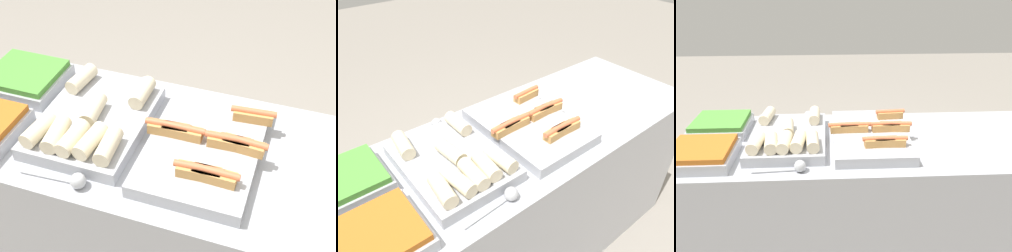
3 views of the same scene
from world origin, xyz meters
TOP-DOWN VIEW (x-y plane):
  - ground_plane at (0.00, 0.00)m, footprint 12.00×12.00m
  - counter at (0.00, 0.00)m, footprint 1.88×0.69m
  - tray_hotdogs at (0.02, -0.00)m, footprint 0.41×0.55m
  - tray_wraps at (-0.39, -0.02)m, footprint 0.36×0.49m
  - tray_side_front at (-0.76, -0.17)m, footprint 0.29×0.27m
  - tray_side_back at (-0.76, 0.14)m, footprint 0.29×0.27m
  - serving_spoon_near at (-0.33, -0.28)m, footprint 0.23×0.05m
  - serving_spoon_far at (-0.32, 0.28)m, footprint 0.25×0.05m

SIDE VIEW (x-z plane):
  - ground_plane at x=0.00m, z-range 0.00..0.00m
  - counter at x=0.00m, z-range 0.00..0.87m
  - serving_spoon_far at x=-0.32m, z-range 0.87..0.92m
  - serving_spoon_near at x=-0.33m, z-range 0.87..0.92m
  - tray_hotdogs at x=0.02m, z-range 0.86..0.96m
  - tray_side_front at x=-0.76m, z-range 0.87..0.95m
  - tray_side_back at x=-0.76m, z-range 0.87..0.95m
  - tray_wraps at x=-0.39m, z-range 0.86..0.97m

